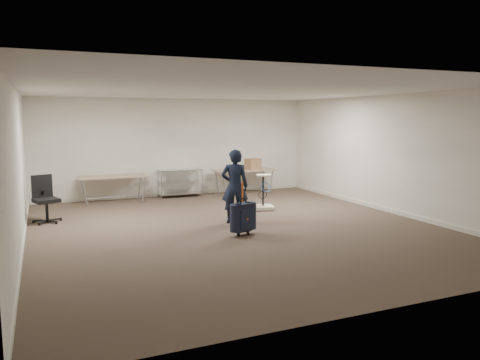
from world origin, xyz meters
name	(u,v)px	position (x,y,z in m)	size (l,w,h in m)	color
ground	(236,228)	(0.00, 0.00, 0.00)	(9.00, 9.00, 0.00)	#3F3226
room_shell	(214,213)	(0.00, 1.38, 0.05)	(8.00, 9.00, 9.00)	beige
folding_table_left	(113,178)	(-1.90, 3.95, 0.68)	(1.80, 0.75, 0.73)	#9E8461
folding_table_right	(244,171)	(1.90, 3.95, 0.68)	(1.80, 0.75, 0.73)	#9E8461
wire_shelf	(180,182)	(0.00, 4.20, 0.44)	(1.22, 0.47, 0.80)	silver
person	(235,186)	(0.16, 0.47, 0.80)	(0.58, 0.38, 1.59)	black
suitcase	(243,217)	(-0.11, -0.59, 0.36)	(0.43, 0.33, 1.05)	black
office_chair	(46,208)	(-3.59, 2.13, 0.31)	(0.62, 0.62, 1.02)	black
equipment_cart	(263,200)	(1.37, 1.55, 0.23)	(0.58, 0.58, 0.87)	beige
cardboard_box	(253,164)	(2.17, 3.92, 0.89)	(0.42, 0.32, 0.32)	#9F7D4A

